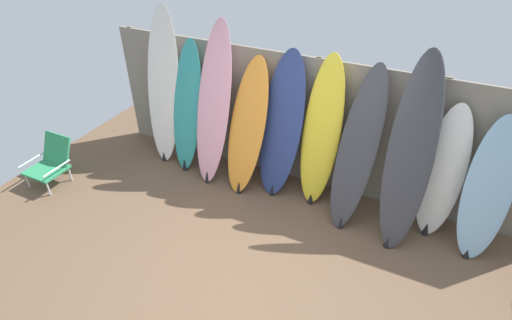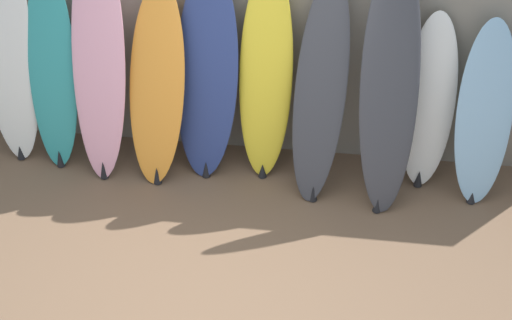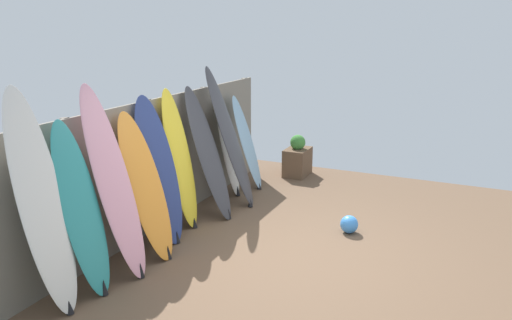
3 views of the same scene
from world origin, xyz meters
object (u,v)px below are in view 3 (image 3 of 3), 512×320
at_px(surfboard_navy_4, 160,172).
at_px(surfboard_skyblue_9, 247,143).
at_px(surfboard_teal_1, 82,212).
at_px(surfboard_orange_3, 146,188).
at_px(surfboard_yellow_5, 180,160).
at_px(planter_box, 297,159).
at_px(surfboard_charcoal_6, 209,155).
at_px(surfboard_white_0, 42,206).
at_px(surfboard_charcoal_7, 230,138).
at_px(beach_ball, 349,224).
at_px(surfboard_white_8, 228,149).
at_px(surfboard_pink_2, 114,185).

relative_size(surfboard_navy_4, surfboard_skyblue_9, 1.19).
distance_m(surfboard_teal_1, surfboard_orange_3, 0.98).
xyz_separation_m(surfboard_orange_3, surfboard_yellow_5, (0.95, 0.14, 0.09)).
bearing_deg(surfboard_navy_4, surfboard_teal_1, -178.43).
bearing_deg(planter_box, surfboard_charcoal_6, 169.38).
distance_m(surfboard_white_0, surfboard_skyblue_9, 4.27).
relative_size(surfboard_charcoal_6, surfboard_charcoal_7, 0.88).
bearing_deg(beach_ball, surfboard_orange_3, 129.62).
xyz_separation_m(surfboard_orange_3, surfboard_charcoal_6, (1.44, -0.02, 0.07)).
bearing_deg(surfboard_charcoal_7, surfboard_teal_1, 177.29).
xyz_separation_m(surfboard_yellow_5, beach_ball, (0.75, -2.20, -0.84)).
bearing_deg(surfboard_teal_1, surfboard_white_0, 171.40).
relative_size(surfboard_teal_1, surfboard_skyblue_9, 1.16).
relative_size(surfboard_skyblue_9, planter_box, 2.08).
bearing_deg(surfboard_white_8, surfboard_teal_1, -178.45).
distance_m(surfboard_teal_1, planter_box, 4.96).
bearing_deg(planter_box, surfboard_yellow_5, 168.03).
xyz_separation_m(surfboard_pink_2, beach_ball, (2.21, -2.08, -0.94)).
height_order(surfboard_white_0, surfboard_orange_3, surfboard_white_0).
xyz_separation_m(surfboard_teal_1, surfboard_charcoal_7, (2.99, -0.14, 0.16)).
height_order(surfboard_white_0, surfboard_navy_4, surfboard_white_0).
distance_m(surfboard_yellow_5, beach_ball, 2.47).
relative_size(surfboard_yellow_5, beach_ball, 7.94).
relative_size(surfboard_teal_1, surfboard_charcoal_7, 0.86).
xyz_separation_m(surfboard_navy_4, surfboard_white_8, (1.96, 0.05, -0.15)).
bearing_deg(surfboard_yellow_5, surfboard_skyblue_9, -3.06).
distance_m(surfboard_white_8, beach_ball, 2.42).
relative_size(surfboard_navy_4, surfboard_white_8, 1.18).
xyz_separation_m(surfboard_white_0, surfboard_charcoal_7, (3.41, -0.21, -0.04)).
bearing_deg(surfboard_charcoal_6, planter_box, -10.62).
bearing_deg(beach_ball, surfboard_yellow_5, 108.76).
xyz_separation_m(surfboard_pink_2, surfboard_navy_4, (0.94, 0.08, -0.12)).
bearing_deg(surfboard_white_0, surfboard_teal_1, -8.60).
bearing_deg(surfboard_yellow_5, surfboard_teal_1, -177.83).
xyz_separation_m(surfboard_navy_4, surfboard_charcoal_7, (1.58, -0.18, 0.13)).
height_order(surfboard_pink_2, surfboard_yellow_5, surfboard_pink_2).
relative_size(surfboard_teal_1, beach_ball, 7.59).
relative_size(surfboard_charcoal_6, surfboard_white_8, 1.18).
distance_m(surfboard_navy_4, surfboard_white_8, 1.97).
relative_size(surfboard_teal_1, surfboard_navy_4, 0.97).
bearing_deg(surfboard_orange_3, surfboard_yellow_5, 8.53).
xyz_separation_m(surfboard_white_0, planter_box, (5.32, -0.62, -0.79)).
distance_m(surfboard_charcoal_6, beach_ball, 2.21).
height_order(surfboard_navy_4, surfboard_yellow_5, surfboard_yellow_5).
xyz_separation_m(surfboard_pink_2, surfboard_yellow_5, (1.47, 0.11, -0.10)).
bearing_deg(surfboard_yellow_5, planter_box, -11.97).
bearing_deg(planter_box, surfboard_teal_1, 173.53).
height_order(surfboard_pink_2, beach_ball, surfboard_pink_2).
distance_m(surfboard_pink_2, planter_box, 4.52).
bearing_deg(surfboard_yellow_5, surfboard_white_8, 0.70).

